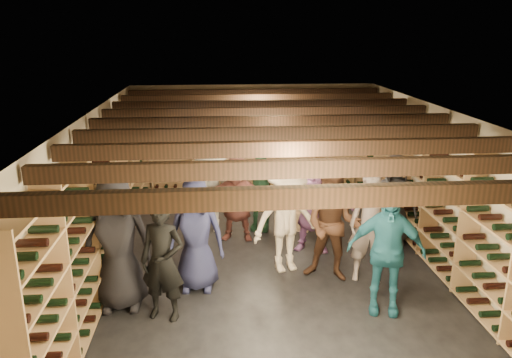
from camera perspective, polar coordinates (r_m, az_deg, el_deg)
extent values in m
plane|color=black|center=(8.23, 1.86, -9.13)|extent=(8.00, 8.00, 0.00)
cube|color=#BAAC91|center=(11.64, -0.31, 4.88)|extent=(5.50, 0.02, 2.40)
cube|color=#BAAC91|center=(4.21, 8.47, -18.05)|extent=(5.50, 0.02, 2.40)
cube|color=#BAAC91|center=(7.96, -18.14, -1.60)|extent=(0.02, 8.00, 2.40)
cube|color=#BAAC91|center=(8.54, 20.60, -0.62)|extent=(0.02, 8.00, 2.40)
cube|color=beige|center=(7.50, 2.03, 7.60)|extent=(5.50, 8.00, 0.01)
cube|color=black|center=(4.17, 7.57, -2.01)|extent=(5.40, 0.12, 0.18)
cube|color=black|center=(4.99, 5.49, 1.20)|extent=(5.40, 0.12, 0.18)
cube|color=black|center=(5.83, 4.00, 3.50)|extent=(5.40, 0.12, 0.18)
cube|color=black|center=(6.67, 2.89, 5.22)|extent=(5.40, 0.12, 0.18)
cube|color=black|center=(7.53, 2.02, 6.54)|extent=(5.40, 0.12, 0.18)
cube|color=black|center=(8.38, 1.32, 7.60)|extent=(5.40, 0.12, 0.18)
cube|color=black|center=(9.24, 0.75, 8.46)|extent=(5.40, 0.12, 0.18)
cube|color=black|center=(10.11, 0.28, 9.17)|extent=(5.40, 0.12, 0.18)
cube|color=black|center=(10.97, -0.12, 9.77)|extent=(5.40, 0.12, 0.18)
cube|color=#A88252|center=(7.96, -16.80, -2.43)|extent=(0.32, 7.50, 2.15)
cube|color=#A88252|center=(8.50, 19.41, -1.46)|extent=(0.32, 7.50, 2.15)
cube|color=#A88252|center=(11.50, -0.25, 4.10)|extent=(4.70, 0.30, 2.15)
cube|color=tan|center=(9.45, 4.50, -5.09)|extent=(0.58, 0.47, 0.17)
cube|color=tan|center=(9.39, 4.52, -4.13)|extent=(0.58, 0.47, 0.17)
cube|color=tan|center=(9.33, 4.54, -3.15)|extent=(0.58, 0.47, 0.17)
cube|color=tan|center=(9.27, 4.57, -2.16)|extent=(0.58, 0.47, 0.17)
cube|color=tan|center=(10.41, 1.12, -2.95)|extent=(0.57, 0.45, 0.17)
cube|color=tan|center=(10.35, 1.12, -2.06)|extent=(0.57, 0.45, 0.17)
cube|color=tan|center=(10.44, 2.52, -2.90)|extent=(0.58, 0.47, 0.17)
imported|color=black|center=(6.79, -15.56, -6.98)|extent=(0.92, 0.61, 1.86)
imported|color=black|center=(6.46, -10.64, -9.22)|extent=(0.67, 0.54, 1.59)
imported|color=beige|center=(7.58, 3.54, -4.58)|extent=(1.21, 0.89, 1.68)
imported|color=#1F5D70|center=(6.70, 14.64, -8.02)|extent=(1.07, 0.66, 1.70)
imported|color=brown|center=(8.74, -2.21, -2.22)|extent=(1.46, 0.71, 1.51)
imported|color=#24274C|center=(7.10, -6.88, -6.41)|extent=(0.83, 0.57, 1.63)
imported|color=gray|center=(7.45, 13.00, -5.12)|extent=(0.72, 0.57, 1.74)
imported|color=#402519|center=(7.38, 8.76, -5.24)|extent=(1.01, 0.92, 1.71)
imported|color=#BCB7AB|center=(9.10, -5.20, -1.27)|extent=(1.07, 0.68, 1.58)
imported|color=#1F452C|center=(9.14, 0.45, -1.36)|extent=(0.95, 0.62, 1.50)
imported|color=#995E9C|center=(8.33, 6.51, -3.03)|extent=(1.54, 0.89, 1.58)
imported|color=#313136|center=(8.91, 15.58, -2.23)|extent=(0.87, 0.68, 1.58)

